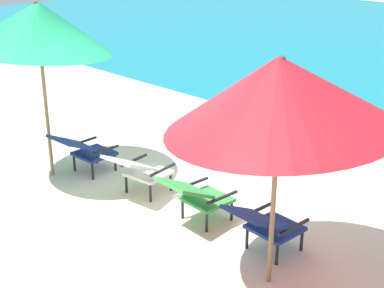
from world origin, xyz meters
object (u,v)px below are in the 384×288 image
Objects in this scene: lounge_chair_near_left at (139,169)px; lounge_chair_near_right at (197,194)px; lounge_chair_far_right at (265,223)px; beach_umbrella_left at (38,26)px; beach_umbrella_right at (280,93)px; lounge_chair_far_left at (84,149)px.

lounge_chair_near_left is 1.06m from lounge_chair_near_right.
lounge_chair_far_right is 0.35× the size of beach_umbrella_left.
lounge_chair_near_left is 1.03× the size of lounge_chair_near_right.
lounge_chair_near_left is at bearing 17.78° from beach_umbrella_left.
lounge_chair_near_right is 0.35× the size of beach_umbrella_left.
lounge_chair_far_right is 1.67m from beach_umbrella_right.
lounge_chair_far_right is (1.01, 0.03, 0.00)m from lounge_chair_near_right.
lounge_chair_near_right is (1.06, -0.00, 0.00)m from lounge_chair_near_left.
lounge_chair_near_left is 2.08m from lounge_chair_far_right.
lounge_chair_far_right is at bearing 134.38° from beach_umbrella_right.
lounge_chair_near_left is at bearing -179.24° from lounge_chair_far_right.
lounge_chair_near_right is (2.18, 0.11, 0.00)m from lounge_chair_far_left.
beach_umbrella_left reaches higher than lounge_chair_far_left.
beach_umbrella_right is at bearing -7.57° from lounge_chair_near_left.
beach_umbrella_right is at bearing -13.33° from lounge_chair_near_right.
lounge_chair_near_left is at bearing 179.97° from lounge_chair_near_right.
lounge_chair_near_left is 2.32m from beach_umbrella_left.
beach_umbrella_left is at bearing -177.92° from beach_umbrella_right.
lounge_chair_near_right is 0.30× the size of beach_umbrella_right.
lounge_chair_near_right is 1.01m from lounge_chair_far_right.
lounge_chair_near_left is (1.11, 0.11, 0.00)m from lounge_chair_far_left.
lounge_chair_near_left is 1.03× the size of lounge_chair_far_right.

